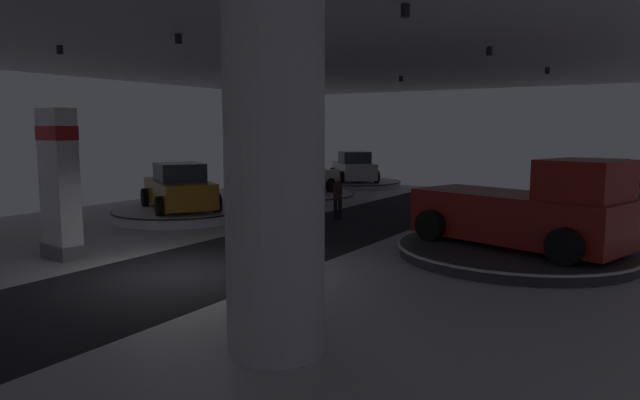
{
  "coord_description": "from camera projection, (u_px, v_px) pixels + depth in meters",
  "views": [
    {
      "loc": [
        9.43,
        -9.0,
        3.31
      ],
      "look_at": [
        1.4,
        3.82,
        1.4
      ],
      "focal_mm": 31.61,
      "sensor_mm": 36.0,
      "label": 1
    }
  ],
  "objects": [
    {
      "name": "visitor_walking_far",
      "position": [
        338.0,
        196.0,
        20.48
      ],
      "size": [
        0.32,
        0.32,
        1.59
      ],
      "color": "black",
      "rests_on": "ground"
    },
    {
      "name": "display_platform_deep_left",
      "position": [
        354.0,
        183.0,
        32.78
      ],
      "size": [
        5.44,
        5.44,
        0.33
      ],
      "color": "#B7B7BC",
      "rests_on": "ground"
    },
    {
      "name": "display_car_far_right",
      "position": [
        600.0,
        195.0,
        18.87
      ],
      "size": [
        3.51,
        4.57,
        1.71
      ],
      "color": "#2D5638",
      "rests_on": "display_platform_far_right"
    },
    {
      "name": "display_car_deep_left",
      "position": [
        354.0,
        168.0,
        32.64
      ],
      "size": [
        4.12,
        4.35,
        1.71
      ],
      "color": "silver",
      "rests_on": "display_platform_deep_left"
    },
    {
      "name": "display_platform_deep_right",
      "position": [
        603.0,
        198.0,
        26.01
      ],
      "size": [
        4.9,
        4.9,
        0.27
      ],
      "color": "#B7B7BC",
      "rests_on": "ground"
    },
    {
      "name": "display_platform_far_right",
      "position": [
        598.0,
        222.0,
        18.96
      ],
      "size": [
        4.86,
        4.86,
        0.36
      ],
      "color": "#B7B7BC",
      "rests_on": "ground"
    },
    {
      "name": "display_platform_mid_right",
      "position": [
        515.0,
        250.0,
        14.69
      ],
      "size": [
        6.09,
        6.09,
        0.3
      ],
      "color": "#333338",
      "rests_on": "ground"
    },
    {
      "name": "ceiling_with_spotlights",
      "position": [
        173.0,
        25.0,
        12.25
      ],
      "size": [
        24.0,
        44.0,
        0.39
      ],
      "color": "silver"
    },
    {
      "name": "display_car_far_left",
      "position": [
        297.0,
        177.0,
        26.75
      ],
      "size": [
        2.87,
        4.47,
        1.71
      ],
      "color": "silver",
      "rests_on": "display_platform_far_left"
    },
    {
      "name": "brand_sign_pylon",
      "position": [
        59.0,
        181.0,
        14.39
      ],
      "size": [
        1.34,
        0.81,
        3.83
      ],
      "color": "slate",
      "rests_on": "ground"
    },
    {
      "name": "display_platform_mid_left",
      "position": [
        180.0,
        213.0,
        20.9
      ],
      "size": [
        4.87,
        4.87,
        0.37
      ],
      "color": "silver",
      "rests_on": "ground"
    },
    {
      "name": "visitor_walking_near",
      "position": [
        296.0,
        214.0,
        16.06
      ],
      "size": [
        0.32,
        0.32,
        1.59
      ],
      "color": "black",
      "rests_on": "ground"
    },
    {
      "name": "column_right",
      "position": [
        274.0,
        168.0,
        8.14
      ],
      "size": [
        1.46,
        1.46,
        5.5
      ],
      "color": "silver",
      "rests_on": "ground"
    },
    {
      "name": "pickup_truck_mid_right",
      "position": [
        528.0,
        211.0,
        14.31
      ],
      "size": [
        5.68,
        3.85,
        2.3
      ],
      "color": "maroon",
      "rests_on": "display_platform_mid_right"
    },
    {
      "name": "ground",
      "position": [
        181.0,
        275.0,
        12.95
      ],
      "size": [
        24.0,
        44.0,
        0.06
      ],
      "color": "silver"
    },
    {
      "name": "display_platform_far_left",
      "position": [
        296.0,
        196.0,
        26.83
      ],
      "size": [
        5.55,
        5.55,
        0.28
      ],
      "color": "silver",
      "rests_on": "ground"
    },
    {
      "name": "display_car_mid_left",
      "position": [
        179.0,
        188.0,
        20.75
      ],
      "size": [
        4.53,
        3.73,
        1.71
      ],
      "color": "#B77519",
      "rests_on": "display_platform_mid_left"
    },
    {
      "name": "display_car_deep_right",
      "position": [
        604.0,
        179.0,
        25.88
      ],
      "size": [
        3.05,
        4.52,
        1.71
      ],
      "color": "#B77519",
      "rests_on": "display_platform_deep_right"
    }
  ]
}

